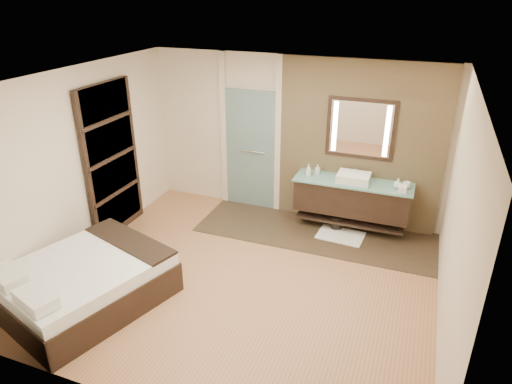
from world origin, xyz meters
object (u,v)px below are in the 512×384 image
at_px(bed, 86,283).
at_px(waste_bin, 336,223).
at_px(vanity, 352,197).
at_px(mirror_unit, 361,129).

height_order(bed, waste_bin, bed).
height_order(vanity, mirror_unit, mirror_unit).
bearing_deg(vanity, bed, -131.83).
relative_size(mirror_unit, waste_bin, 4.52).
distance_m(vanity, mirror_unit, 1.10).
bearing_deg(mirror_unit, waste_bin, -123.16).
relative_size(vanity, mirror_unit, 1.75).
height_order(vanity, bed, vanity).
bearing_deg(vanity, mirror_unit, 90.00).
bearing_deg(bed, vanity, 66.09).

